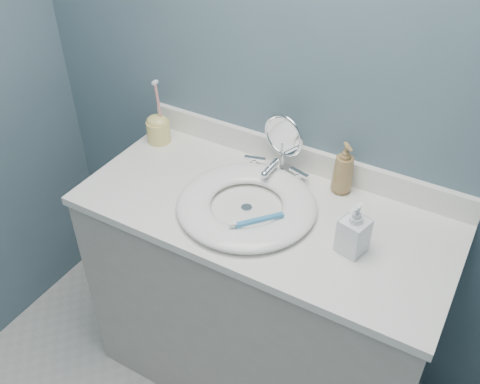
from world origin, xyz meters
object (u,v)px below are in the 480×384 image
Objects in this scene: soap_bottle_amber at (344,168)px; soap_bottle_clear at (354,228)px; toothbrush_holder at (158,128)px; makeup_mirror at (283,142)px.

soap_bottle_amber reaches higher than soap_bottle_clear.
toothbrush_holder is at bearing 140.61° from soap_bottle_amber.
soap_bottle_clear is (0.35, -0.24, -0.04)m from makeup_mirror.
soap_bottle_amber is 0.72m from toothbrush_holder.
toothbrush_holder is at bearing -164.25° from makeup_mirror.
makeup_mirror is at bearing 159.62° from soap_bottle_clear.
toothbrush_holder reaches higher than soap_bottle_clear.
soap_bottle_clear is at bearing -13.15° from toothbrush_holder.
makeup_mirror is 0.91× the size of toothbrush_holder.
toothbrush_holder is (-0.84, 0.20, -0.03)m from soap_bottle_clear.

